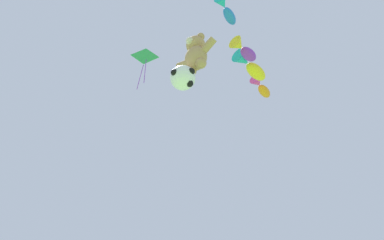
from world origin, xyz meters
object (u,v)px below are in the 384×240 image
Objects in this scene: soccer_ball_kite at (183,78)px; fish_kite_tangerine at (261,87)px; diamond_kite at (145,58)px; fish_kite_goldfin at (250,66)px; teddy_bear_kite at (196,54)px; fish_kite_violet at (243,50)px; fish_kite_cobalt at (226,10)px.

soccer_ball_kite is 7.11m from fish_kite_tangerine.
soccer_ball_kite is at bearing -6.44° from diamond_kite.
fish_kite_goldfin is 0.66× the size of diamond_kite.
teddy_bear_kite reaches higher than soccer_ball_kite.
teddy_bear_kite is 4.68m from diamond_kite.
teddy_bear_kite is 1.28× the size of fish_kite_tangerine.
fish_kite_goldfin reaches higher than soccer_ball_kite.
fish_kite_tangerine reaches higher than fish_kite_violet.
fish_kite_tangerine is (-1.68, 4.79, 0.14)m from fish_kite_cobalt.
teddy_bear_kite is at bearing -84.86° from fish_kite_tangerine.
diamond_kite is (-4.25, -2.34, 1.05)m from fish_kite_violet.
fish_kite_cobalt is at bearing 31.37° from soccer_ball_kite.
fish_kite_violet is 0.89× the size of fish_kite_tangerine.
fish_kite_cobalt is 1.08× the size of fish_kite_violet.
fish_kite_goldfin is 5.17m from diamond_kite.
diamond_kite is at bearing 173.56° from soccer_ball_kite.
teddy_bear_kite is at bearing -93.80° from fish_kite_goldfin.
fish_kite_violet is at bearing 68.57° from soccer_ball_kite.
diamond_kite reaches higher than fish_kite_cobalt.
soccer_ball_kite is 4.43m from fish_kite_cobalt.
teddy_bear_kite is at bearing -105.66° from fish_kite_violet.
teddy_bear_kite is 1.34× the size of fish_kite_cobalt.
diamond_kite is (-3.18, 0.36, 4.38)m from soccer_ball_kite.
fish_kite_cobalt is at bearing -71.06° from fish_kite_goldfin.
fish_kite_cobalt is (1.57, 0.96, 4.03)m from soccer_ball_kite.
fish_kite_tangerine is at bearing 95.14° from teddy_bear_kite.
fish_kite_goldfin reaches higher than teddy_bear_kite.
diamond_kite reaches higher than fish_kite_violet.
teddy_bear_kite is 3.01m from fish_kite_cobalt.
fish_kite_tangerine reaches higher than fish_kite_goldfin.
fish_kite_cobalt reaches higher than teddy_bear_kite.
diamond_kite reaches higher than soccer_ball_kite.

